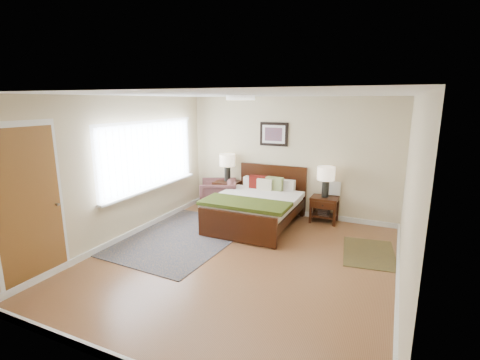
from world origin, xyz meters
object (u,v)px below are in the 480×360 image
(bed, at_px, (257,202))
(lamp_left, at_px, (227,162))
(lamp_right, at_px, (326,176))
(nightstand_right, at_px, (324,207))
(nightstand_left, at_px, (227,187))
(armchair, at_px, (218,196))
(rug_persian, at_px, (182,237))

(bed, xyz_separation_m, lamp_left, (-1.01, 0.72, 0.59))
(bed, relative_size, lamp_right, 3.17)
(lamp_right, bearing_deg, nightstand_right, -90.00)
(nightstand_left, relative_size, armchair, 0.82)
(nightstand_right, distance_m, lamp_left, 2.31)
(rug_persian, bearing_deg, lamp_right, 43.63)
(lamp_left, xyz_separation_m, rug_persian, (0.01, -1.89, -1.07))
(nightstand_left, distance_m, lamp_right, 2.23)
(bed, distance_m, nightstand_left, 1.23)
(rug_persian, bearing_deg, nightstand_right, 43.44)
(rug_persian, bearing_deg, bed, 52.14)
(lamp_left, bearing_deg, nightstand_right, -0.33)
(bed, bearing_deg, lamp_left, 144.37)
(lamp_right, relative_size, armchair, 0.78)
(nightstand_left, relative_size, lamp_right, 1.05)
(bed, bearing_deg, nightstand_left, 145.19)
(lamp_left, bearing_deg, nightstand_left, -90.00)
(nightstand_left, height_order, rug_persian, nightstand_left)
(nightstand_left, height_order, armchair, armchair)
(bed, distance_m, lamp_right, 1.46)
(nightstand_left, xyz_separation_m, nightstand_right, (2.18, 0.01, -0.19))
(armchair, bearing_deg, rug_persian, -21.68)
(bed, distance_m, lamp_left, 1.37)
(nightstand_right, distance_m, lamp_right, 0.63)
(bed, relative_size, armchair, 2.46)
(bed, height_order, lamp_left, lamp_left)
(bed, height_order, nightstand_left, bed)
(lamp_left, distance_m, armchair, 0.77)
(lamp_right, bearing_deg, lamp_left, 180.00)
(nightstand_left, bearing_deg, armchair, -111.71)
(bed, relative_size, nightstand_left, 3.02)
(nightstand_right, relative_size, rug_persian, 0.20)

